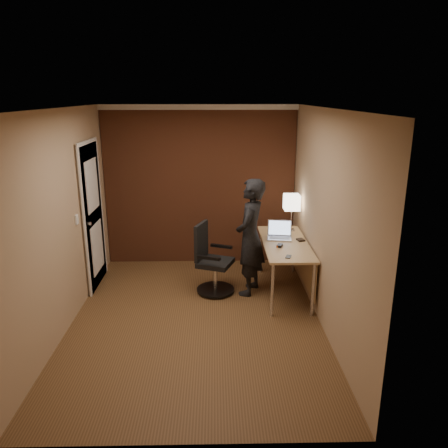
{
  "coord_description": "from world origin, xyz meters",
  "views": [
    {
      "loc": [
        0.24,
        -4.8,
        2.65
      ],
      "look_at": [
        0.35,
        0.55,
        1.05
      ],
      "focal_mm": 35.0,
      "sensor_mm": 36.0,
      "label": 1
    }
  ],
  "objects_px": {
    "desk": "(290,251)",
    "person": "(250,237)",
    "desk_lamp": "(292,203)",
    "office_chair": "(211,263)",
    "laptop": "(279,233)",
    "wallet": "(301,240)",
    "phone": "(288,257)",
    "mouse": "(280,246)"
  },
  "relations": [
    {
      "from": "desk",
      "to": "person",
      "type": "distance_m",
      "value": 0.58
    },
    {
      "from": "desk_lamp",
      "to": "office_chair",
      "type": "bearing_deg",
      "value": -156.91
    },
    {
      "from": "laptop",
      "to": "wallet",
      "type": "xyz_separation_m",
      "value": [
        0.27,
        -0.14,
        -0.05
      ]
    },
    {
      "from": "desk",
      "to": "person",
      "type": "bearing_deg",
      "value": 179.03
    },
    {
      "from": "desk_lamp",
      "to": "office_chair",
      "type": "distance_m",
      "value": 1.45
    },
    {
      "from": "desk",
      "to": "wallet",
      "type": "height_order",
      "value": "wallet"
    },
    {
      "from": "phone",
      "to": "wallet",
      "type": "height_order",
      "value": "wallet"
    },
    {
      "from": "desk",
      "to": "person",
      "type": "relative_size",
      "value": 0.94
    },
    {
      "from": "desk_lamp",
      "to": "wallet",
      "type": "relative_size",
      "value": 4.86
    },
    {
      "from": "mouse",
      "to": "desk_lamp",
      "type": "bearing_deg",
      "value": 94.67
    },
    {
      "from": "desk",
      "to": "laptop",
      "type": "relative_size",
      "value": 4.13
    },
    {
      "from": "desk_lamp",
      "to": "phone",
      "type": "bearing_deg",
      "value": -100.83
    },
    {
      "from": "desk",
      "to": "mouse",
      "type": "relative_size",
      "value": 15.0
    },
    {
      "from": "wallet",
      "to": "phone",
      "type": "bearing_deg",
      "value": -113.25
    },
    {
      "from": "laptop",
      "to": "office_chair",
      "type": "height_order",
      "value": "office_chair"
    },
    {
      "from": "desk",
      "to": "laptop",
      "type": "height_order",
      "value": "laptop"
    },
    {
      "from": "office_chair",
      "to": "person",
      "type": "relative_size",
      "value": 0.6
    },
    {
      "from": "person",
      "to": "wallet",
      "type": "bearing_deg",
      "value": 115.2
    },
    {
      "from": "laptop",
      "to": "phone",
      "type": "relative_size",
      "value": 3.16
    },
    {
      "from": "desk",
      "to": "person",
      "type": "height_order",
      "value": "person"
    },
    {
      "from": "mouse",
      "to": "wallet",
      "type": "xyz_separation_m",
      "value": [
        0.32,
        0.25,
        -0.01
      ]
    },
    {
      "from": "desk_lamp",
      "to": "office_chair",
      "type": "xyz_separation_m",
      "value": [
        -1.16,
        -0.49,
        -0.72
      ]
    },
    {
      "from": "mouse",
      "to": "phone",
      "type": "relative_size",
      "value": 0.87
    },
    {
      "from": "person",
      "to": "laptop",
      "type": "bearing_deg",
      "value": 135.45
    },
    {
      "from": "desk",
      "to": "desk_lamp",
      "type": "height_order",
      "value": "desk_lamp"
    },
    {
      "from": "desk",
      "to": "laptop",
      "type": "xyz_separation_m",
      "value": [
        -0.12,
        0.2,
        0.19
      ]
    },
    {
      "from": "desk",
      "to": "wallet",
      "type": "xyz_separation_m",
      "value": [
        0.15,
        0.06,
        0.14
      ]
    },
    {
      "from": "laptop",
      "to": "desk_lamp",
      "type": "bearing_deg",
      "value": 56.93
    },
    {
      "from": "desk_lamp",
      "to": "mouse",
      "type": "xyz_separation_m",
      "value": [
        -0.26,
        -0.71,
        -0.4
      ]
    },
    {
      "from": "wallet",
      "to": "person",
      "type": "height_order",
      "value": "person"
    },
    {
      "from": "desk",
      "to": "phone",
      "type": "height_order",
      "value": "phone"
    },
    {
      "from": "mouse",
      "to": "wallet",
      "type": "relative_size",
      "value": 0.91
    },
    {
      "from": "office_chair",
      "to": "person",
      "type": "xyz_separation_m",
      "value": [
        0.53,
        -0.02,
        0.38
      ]
    },
    {
      "from": "office_chair",
      "to": "laptop",
      "type": "bearing_deg",
      "value": 10.18
    },
    {
      "from": "person",
      "to": "desk_lamp",
      "type": "bearing_deg",
      "value": 150.17
    },
    {
      "from": "person",
      "to": "phone",
      "type": "bearing_deg",
      "value": 57.76
    },
    {
      "from": "wallet",
      "to": "office_chair",
      "type": "xyz_separation_m",
      "value": [
        -1.22,
        -0.03,
        -0.32
      ]
    },
    {
      "from": "desk",
      "to": "desk_lamp",
      "type": "relative_size",
      "value": 2.8
    },
    {
      "from": "laptop",
      "to": "person",
      "type": "height_order",
      "value": "person"
    },
    {
      "from": "laptop",
      "to": "person",
      "type": "bearing_deg",
      "value": -155.53
    },
    {
      "from": "person",
      "to": "desk",
      "type": "bearing_deg",
      "value": 110.01
    },
    {
      "from": "desk",
      "to": "phone",
      "type": "xyz_separation_m",
      "value": [
        -0.12,
        -0.56,
        0.13
      ]
    }
  ]
}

